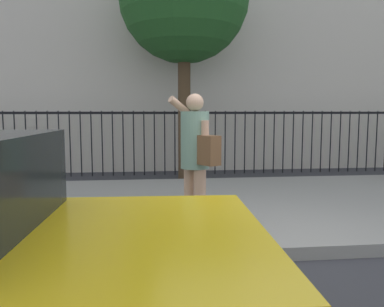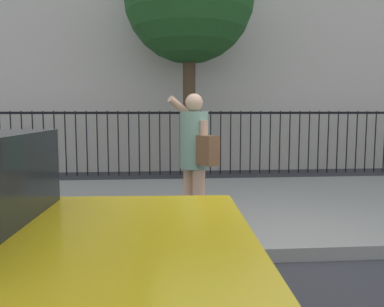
# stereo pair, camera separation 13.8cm
# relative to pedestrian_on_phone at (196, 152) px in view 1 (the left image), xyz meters

# --- Properties ---
(ground_plane) EXTENTS (60.00, 60.00, 0.00)m
(ground_plane) POSITION_rel_pedestrian_on_phone_xyz_m (0.74, -0.78, -1.10)
(ground_plane) COLOR #333338
(sidewalk) EXTENTS (28.00, 4.40, 0.15)m
(sidewalk) POSITION_rel_pedestrian_on_phone_xyz_m (0.74, 1.42, -1.03)
(sidewalk) COLOR gray
(sidewalk) RESTS_ON ground
(iron_fence) EXTENTS (12.03, 0.04, 1.60)m
(iron_fence) POSITION_rel_pedestrian_on_phone_xyz_m (0.74, 5.12, -0.08)
(iron_fence) COLOR black
(iron_fence) RESTS_ON ground
(pedestrian_on_phone) EXTENTS (0.60, 0.72, 1.64)m
(pedestrian_on_phone) POSITION_rel_pedestrian_on_phone_xyz_m (0.00, 0.00, 0.00)
(pedestrian_on_phone) COLOR tan
(pedestrian_on_phone) RESTS_ON sidewalk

